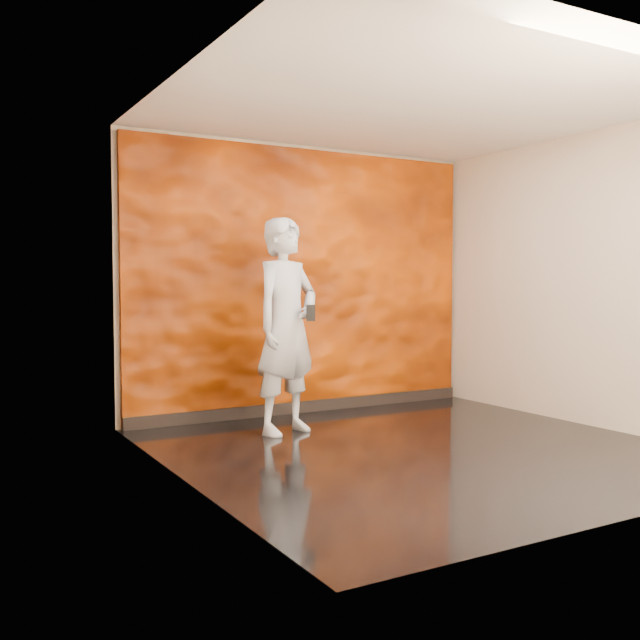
{
  "coord_description": "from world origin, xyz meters",
  "views": [
    {
      "loc": [
        -3.58,
        -4.64,
        1.37
      ],
      "look_at": [
        -0.57,
        0.67,
        1.05
      ],
      "focal_mm": 40.0,
      "sensor_mm": 36.0,
      "label": 1
    }
  ],
  "objects": [
    {
      "name": "room",
      "position": [
        0.0,
        0.0,
        1.4
      ],
      "size": [
        4.02,
        4.02,
        2.81
      ],
      "color": "black",
      "rests_on": "ground"
    },
    {
      "name": "feature_wall",
      "position": [
        0.0,
        1.96,
        1.38
      ],
      "size": [
        3.9,
        0.06,
        2.75
      ],
      "primitive_type": "cube",
      "color": "#E75301",
      "rests_on": "ground"
    },
    {
      "name": "baseboard",
      "position": [
        0.0,
        1.92,
        0.06
      ],
      "size": [
        3.9,
        0.04,
        0.12
      ],
      "primitive_type": "cube",
      "color": "black",
      "rests_on": "ground"
    },
    {
      "name": "man",
      "position": [
        -0.67,
        1.11,
        0.98
      ],
      "size": [
        0.82,
        0.67,
        1.95
      ],
      "primitive_type": "imported",
      "rotation": [
        0.0,
        0.0,
        0.33
      ],
      "color": "#9B9FAA",
      "rests_on": "ground"
    },
    {
      "name": "phone",
      "position": [
        -0.57,
        0.83,
        1.1
      ],
      "size": [
        0.08,
        0.03,
        0.14
      ],
      "primitive_type": "cube",
      "rotation": [
        0.0,
        0.0,
        -0.25
      ],
      "color": "black",
      "rests_on": "man"
    }
  ]
}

